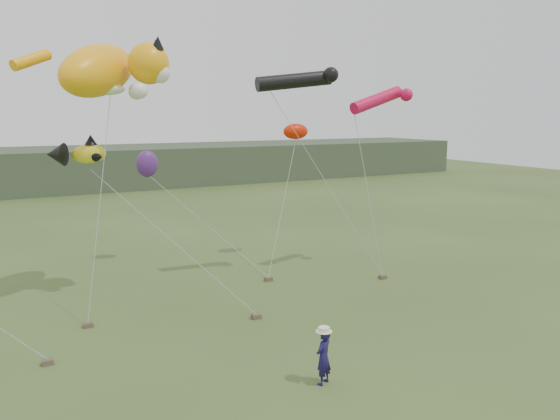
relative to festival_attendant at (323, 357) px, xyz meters
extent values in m
plane|color=#385123|center=(0.45, 2.01, -0.78)|extent=(120.00, 120.00, 0.00)
cube|color=#2D3D28|center=(0.45, 47.01, 1.22)|extent=(90.00, 12.00, 4.00)
imported|color=#181245|center=(0.00, 0.00, 0.00)|extent=(0.68, 0.59, 1.57)
cube|color=brown|center=(-5.09, 7.35, -0.70)|extent=(0.32, 0.26, 0.16)
cube|color=brown|center=(0.49, 5.31, -0.70)|extent=(0.32, 0.26, 0.16)
cube|color=brown|center=(7.70, 7.01, -0.70)|extent=(0.32, 0.26, 0.16)
cube|color=brown|center=(-6.63, 4.88, -0.70)|extent=(0.32, 0.26, 0.16)
cube|color=brown|center=(2.97, 9.19, -0.70)|extent=(0.32, 0.26, 0.16)
ellipsoid|color=#FFA80E|center=(-3.76, 10.20, 8.24)|extent=(4.47, 4.56, 2.84)
sphere|color=#FFA80E|center=(-2.03, 9.34, 8.50)|extent=(1.56, 1.56, 1.56)
cone|color=black|center=(-1.77, 8.90, 9.23)|extent=(0.48, 0.59, 0.58)
cone|color=black|center=(-1.60, 9.77, 9.23)|extent=(0.48, 0.56, 0.55)
sphere|color=white|center=(-1.69, 9.08, 8.15)|extent=(0.78, 0.78, 0.78)
ellipsoid|color=white|center=(-3.59, 9.94, 7.55)|extent=(1.52, 0.76, 0.48)
sphere|color=white|center=(-2.55, 8.82, 7.46)|extent=(0.61, 0.61, 0.61)
sphere|color=white|center=(-2.38, 10.03, 7.46)|extent=(0.61, 0.61, 0.61)
cylinder|color=#FFA80E|center=(-6.01, 10.89, 8.59)|extent=(1.61, 1.18, 0.94)
ellipsoid|color=yellow|center=(-4.20, 10.64, 5.06)|extent=(1.55, 1.24, 0.84)
cone|color=black|center=(-5.39, 10.94, 5.06)|extent=(1.05, 1.13, 0.90)
cone|color=black|center=(-4.10, 10.64, 5.61)|extent=(0.50, 0.50, 0.40)
cone|color=black|center=(-3.90, 10.15, 4.96)|extent=(0.53, 0.56, 0.40)
cone|color=black|center=(-3.90, 11.14, 4.96)|extent=(0.53, 0.56, 0.40)
cylinder|color=black|center=(4.24, 9.17, 8.02)|extent=(3.48, 1.12, 1.00)
sphere|color=black|center=(5.77, 8.62, 8.29)|extent=(0.68, 0.68, 0.68)
cylinder|color=#C90D3E|center=(8.32, 8.64, 7.25)|extent=(3.07, 1.01, 1.34)
sphere|color=#C90D3E|center=(9.67, 8.16, 7.49)|extent=(0.60, 0.60, 0.60)
ellipsoid|color=red|center=(6.13, 12.31, 5.75)|extent=(1.36, 0.79, 0.79)
ellipsoid|color=#4C226F|center=(-0.83, 14.86, 4.19)|extent=(1.07, 0.72, 1.31)
camera|label=1|loc=(-7.70, -11.85, 6.59)|focal=35.00mm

